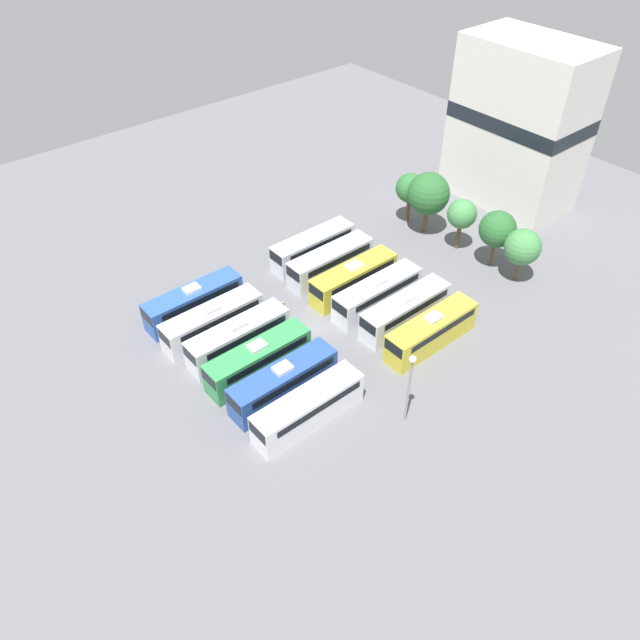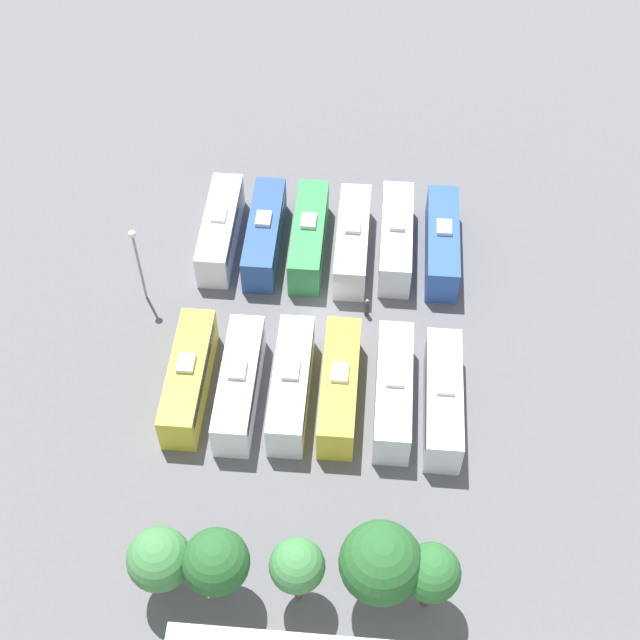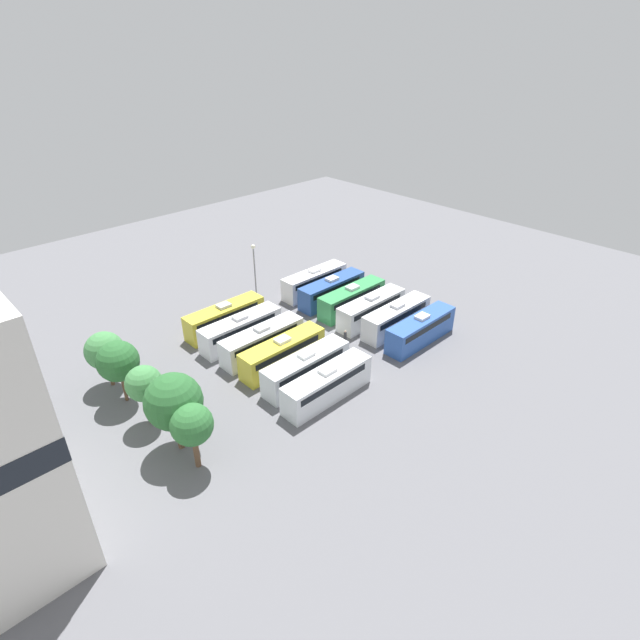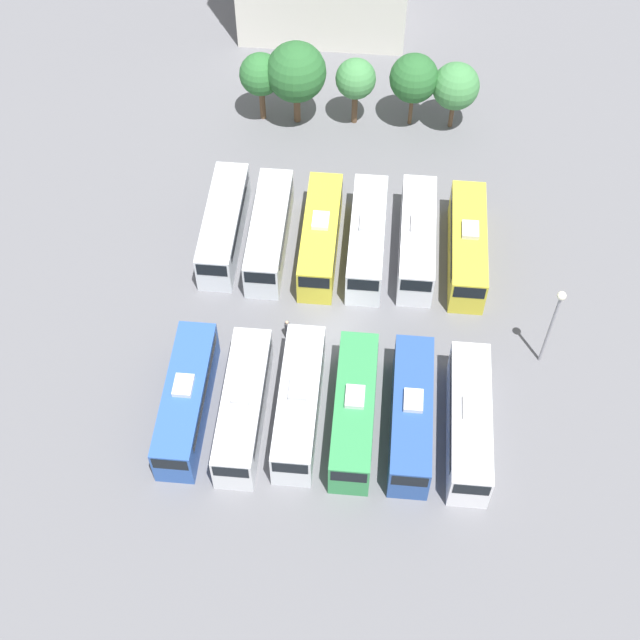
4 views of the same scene
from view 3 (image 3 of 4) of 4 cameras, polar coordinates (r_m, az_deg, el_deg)
name	(u,v)px [view 3 (image 3 of 4)]	position (r m, az deg, el deg)	size (l,w,h in m)	color
ground_plane	(320,336)	(60.24, 0.05, -1.80)	(110.70, 110.70, 0.00)	slate
bus_0	(421,329)	(59.42, 11.42, -0.99)	(2.55, 10.25, 3.52)	#2D56A8
bus_1	(396,317)	(61.39, 8.71, 0.35)	(2.55, 10.25, 3.52)	silver
bus_2	(371,309)	(62.88, 5.87, 1.31)	(2.55, 10.25, 3.52)	silver
bus_3	(352,298)	(65.12, 3.65, 2.47)	(2.55, 10.25, 3.52)	#338C4C
bus_4	(332,290)	(67.32, 1.35, 3.49)	(2.55, 10.25, 3.52)	#284C93
bus_5	(314,281)	(69.83, -0.66, 4.50)	(2.55, 10.25, 3.52)	white
bus_6	(327,384)	(49.44, 0.81, -7.30)	(2.55, 10.25, 3.52)	silver
bus_7	(306,367)	(51.69, -1.61, -5.44)	(2.55, 10.25, 3.52)	silver
bus_8	(283,352)	(54.15, -4.29, -3.72)	(2.55, 10.25, 3.52)	gold
bus_9	(262,341)	(56.40, -6.62, -2.35)	(2.55, 10.25, 3.52)	silver
bus_10	(241,329)	(58.87, -9.04, -1.05)	(2.55, 10.25, 3.52)	white
bus_11	(225,317)	(61.71, -10.83, 0.31)	(2.55, 10.25, 3.52)	gold
worker_person	(345,338)	(58.36, 2.89, -2.02)	(0.36, 0.36, 1.79)	#333338
light_pole	(254,261)	(68.38, -7.54, 6.72)	(0.60, 0.60, 7.41)	gray
tree_0	(192,425)	(41.98, -14.43, -11.55)	(3.51, 3.51, 6.27)	brown
tree_1	(174,402)	(43.77, -16.39, -8.96)	(4.93, 4.93, 7.52)	brown
tree_2	(144,384)	(47.66, -19.48, -6.91)	(3.33, 3.33, 6.14)	brown
tree_3	(118,361)	(51.20, -22.11, -4.39)	(4.01, 4.01, 6.68)	brown
tree_4	(105,351)	(54.28, -23.40, -3.25)	(3.87, 3.87, 6.13)	brown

